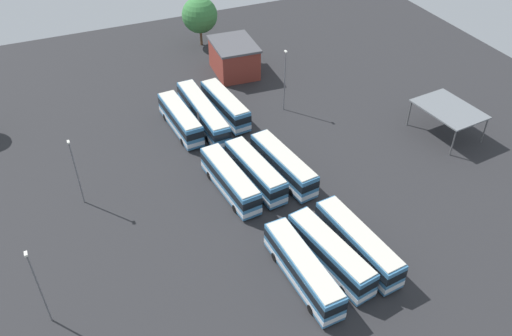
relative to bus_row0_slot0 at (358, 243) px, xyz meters
name	(u,v)px	position (x,y,z in m)	size (l,w,h in m)	color
ground_plane	(257,184)	(15.20, 4.98, -1.87)	(110.77, 110.77, 0.00)	#28282B
bus_row0_slot0	(358,243)	(0.00, 0.00, 0.00)	(12.34, 3.84, 3.53)	teal
bus_row0_slot1	(330,253)	(-0.17, 3.43, 0.00)	(11.92, 4.41, 3.53)	teal
bus_row0_slot2	(303,269)	(-0.90, 7.01, 0.00)	(12.24, 3.13, 3.53)	teal
bus_row1_slot0	(283,164)	(15.28, 1.36, 0.00)	(12.06, 4.10, 3.53)	teal
bus_row1_slot1	(255,171)	(15.44, 5.12, 0.00)	(11.46, 3.89, 3.53)	teal
bus_row1_slot2	(230,180)	(15.11, 8.60, 0.00)	(11.71, 3.66, 3.53)	teal
bus_row2_slot0	(225,105)	(31.44, 3.00, 0.00)	(11.67, 3.67, 3.53)	teal
bus_row2_slot1	(203,113)	(30.71, 6.68, 0.00)	(15.02, 3.14, 3.53)	teal
bus_row2_slot2	(180,119)	(30.52, 10.12, 0.00)	(11.47, 3.36, 3.53)	teal
depot_building	(234,58)	(43.67, -3.28, 0.83)	(9.27, 7.30, 5.35)	maroon
maintenance_shelter	(449,110)	(14.85, -23.74, 2.11)	(9.60, 7.40, 4.18)	slate
lamp_post_far_corner	(285,79)	(29.69, -5.75, 3.37)	(0.56, 0.28, 9.64)	slate
lamp_post_by_building	(38,286)	(4.37, 31.06, 3.22)	(0.56, 0.28, 9.34)	slate
lamp_post_mid_lot	(76,170)	(20.31, 25.44, 3.04)	(0.56, 0.28, 8.97)	slate
tree_west_edge	(200,15)	(56.09, -1.66, 3.83)	(6.37, 6.37, 8.89)	brown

